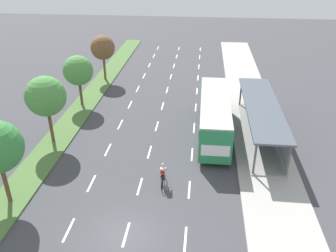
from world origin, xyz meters
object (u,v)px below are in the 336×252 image
at_px(bus, 215,113).
at_px(median_tree_fourth, 103,48).
at_px(median_tree_second, 46,96).
at_px(median_tree_third, 78,71).
at_px(cyclist, 163,175).
at_px(bus_shelter, 264,117).

height_order(bus, median_tree_fourth, median_tree_fourth).
distance_m(bus, median_tree_fourth, 18.55).
bearing_deg(median_tree_second, median_tree_third, 90.31).
height_order(bus, median_tree_second, median_tree_second).
xyz_separation_m(cyclist, median_tree_second, (-10.08, 4.93, 3.49)).
relative_size(median_tree_third, median_tree_fourth, 0.96).
bearing_deg(median_tree_fourth, bus, -43.66).
distance_m(cyclist, median_tree_third, 16.57).
relative_size(cyclist, median_tree_second, 0.31).
bearing_deg(median_tree_fourth, median_tree_second, -91.40).
height_order(cyclist, median_tree_fourth, median_tree_fourth).
bearing_deg(median_tree_second, cyclist, -26.07).
distance_m(bus_shelter, median_tree_second, 18.41).
xyz_separation_m(bus_shelter, bus, (-4.28, -0.04, 0.20)).
distance_m(cyclist, median_tree_second, 11.75).
bearing_deg(bus, bus_shelter, 0.51).
bearing_deg(median_tree_second, bus_shelter, 9.42).
bearing_deg(bus_shelter, bus, -179.49).
bearing_deg(median_tree_fourth, median_tree_third, -93.11).
relative_size(bus_shelter, median_tree_third, 2.54).
distance_m(bus, median_tree_second, 14.21).
xyz_separation_m(bus, median_tree_second, (-13.73, -2.95, 2.21)).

